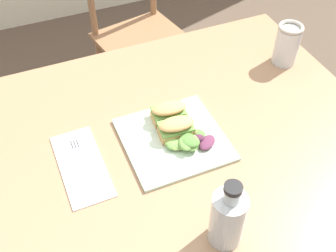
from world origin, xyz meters
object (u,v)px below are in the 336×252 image
at_px(sandwich_half_front, 177,127).
at_px(bottle_cold_brew, 227,220).
at_px(chair_wooden_far, 140,36).
at_px(mason_jar_iced_tea, 287,46).
at_px(plate_lunch, 174,139).
at_px(sandwich_half_back, 169,112).
at_px(fork_on_napkin, 80,160).
at_px(dining_table, 178,166).

height_order(sandwich_half_front, bottle_cold_brew, bottle_cold_brew).
bearing_deg(chair_wooden_far, mason_jar_iced_tea, -70.85).
xyz_separation_m(plate_lunch, mason_jar_iced_tea, (0.49, 0.19, 0.06)).
height_order(sandwich_half_back, fork_on_napkin, sandwich_half_back).
bearing_deg(dining_table, bottle_cold_brew, -94.73).
bearing_deg(bottle_cold_brew, dining_table, 85.27).
relative_size(fork_on_napkin, bottle_cold_brew, 0.95).
bearing_deg(sandwich_half_front, chair_wooden_far, 76.97).
relative_size(plate_lunch, sandwich_half_back, 2.62).
height_order(chair_wooden_far, mason_jar_iced_tea, mason_jar_iced_tea).
height_order(dining_table, mason_jar_iced_tea, mason_jar_iced_tea).
bearing_deg(mason_jar_iced_tea, sandwich_half_front, -159.32).
height_order(sandwich_half_front, mason_jar_iced_tea, mason_jar_iced_tea).
distance_m(chair_wooden_far, sandwich_half_back, 0.95).
height_order(plate_lunch, sandwich_half_back, sandwich_half_back).
bearing_deg(bottle_cold_brew, sandwich_half_front, 85.96).
height_order(dining_table, sandwich_half_front, sandwich_half_front).
xyz_separation_m(chair_wooden_far, bottle_cold_brew, (-0.24, -1.26, 0.36)).
bearing_deg(plate_lunch, dining_table, 1.24).
relative_size(chair_wooden_far, bottle_cold_brew, 4.48).
height_order(plate_lunch, sandwich_half_front, sandwich_half_front).
bearing_deg(fork_on_napkin, mason_jar_iced_tea, 12.15).
height_order(dining_table, plate_lunch, plate_lunch).
height_order(dining_table, sandwich_half_back, sandwich_half_back).
relative_size(fork_on_napkin, mason_jar_iced_tea, 1.31).
bearing_deg(sandwich_half_front, sandwich_half_back, 85.16).
xyz_separation_m(chair_wooden_far, sandwich_half_front, (-0.21, -0.93, 0.33)).
distance_m(dining_table, chair_wooden_far, 0.98).
bearing_deg(sandwich_half_front, dining_table, -69.88).
bearing_deg(plate_lunch, sandwich_half_front, 36.43).
distance_m(dining_table, bottle_cold_brew, 0.37).
height_order(chair_wooden_far, bottle_cold_brew, bottle_cold_brew).
relative_size(dining_table, sandwich_half_back, 11.14).
distance_m(plate_lunch, sandwich_half_front, 0.04).
bearing_deg(bottle_cold_brew, mason_jar_iced_tea, 45.54).
relative_size(sandwich_half_front, mason_jar_iced_tea, 0.74).
relative_size(sandwich_half_back, bottle_cold_brew, 0.54).
distance_m(plate_lunch, bottle_cold_brew, 0.33).
distance_m(chair_wooden_far, sandwich_half_front, 1.01).
distance_m(fork_on_napkin, mason_jar_iced_tea, 0.77).
distance_m(sandwich_half_front, fork_on_napkin, 0.28).
bearing_deg(plate_lunch, chair_wooden_far, 76.37).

